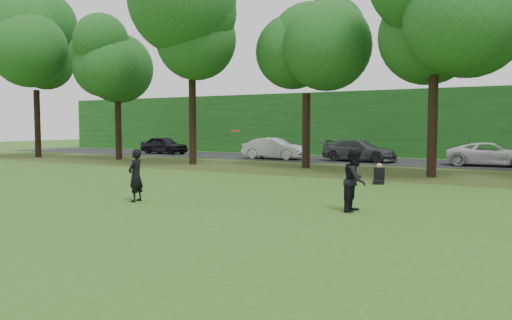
{
  "coord_description": "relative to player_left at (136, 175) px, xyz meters",
  "views": [
    {
      "loc": [
        8.47,
        -11.35,
        2.37
      ],
      "look_at": [
        0.74,
        1.94,
        1.3
      ],
      "focal_mm": 35.0,
      "sensor_mm": 36.0,
      "label": 1
    }
  ],
  "objects": [
    {
      "name": "ground",
      "position": [
        2.49,
        -0.07,
        -0.82
      ],
      "size": [
        120.0,
        120.0,
        0.0
      ],
      "primitive_type": "plane",
      "color": "#325A1C",
      "rests_on": "ground"
    },
    {
      "name": "leaf_litter",
      "position": [
        2.49,
        12.93,
        -0.82
      ],
      "size": [
        60.0,
        7.0,
        0.01
      ],
      "primitive_type": "cube",
      "color": "#423B17",
      "rests_on": "ground"
    },
    {
      "name": "street",
      "position": [
        2.49,
        20.93,
        -0.81
      ],
      "size": [
        70.0,
        7.0,
        0.02
      ],
      "primitive_type": "cube",
      "color": "black",
      "rests_on": "ground"
    },
    {
      "name": "far_hedge",
      "position": [
        2.49,
        26.93,
        1.68
      ],
      "size": [
        70.0,
        3.0,
        5.0
      ],
      "primitive_type": "cube",
      "color": "#164F1B",
      "rests_on": "ground"
    },
    {
      "name": "player_left",
      "position": [
        0.0,
        0.0,
        0.0
      ],
      "size": [
        0.5,
        0.66,
        1.64
      ],
      "primitive_type": "imported",
      "rotation": [
        0.0,
        0.0,
        -1.38
      ],
      "color": "black",
      "rests_on": "ground"
    },
    {
      "name": "player_right",
      "position": [
        6.47,
        1.74,
        0.04
      ],
      "size": [
        0.68,
        0.86,
        1.73
      ],
      "primitive_type": "imported",
      "rotation": [
        0.0,
        0.0,
        1.6
      ],
      "color": "black",
      "rests_on": "ground"
    },
    {
      "name": "parked_cars",
      "position": [
        1.81,
        19.8,
        -0.09
      ],
      "size": [
        36.94,
        3.26,
        1.52
      ],
      "color": "black",
      "rests_on": "street"
    },
    {
      "name": "frisbee",
      "position": [
        3.32,
        0.56,
        1.39
      ],
      "size": [
        0.36,
        0.36,
        0.07
      ],
      "color": "#E51348",
      "rests_on": "ground"
    },
    {
      "name": "seated_person",
      "position": [
        5.13,
        8.61,
        -0.51
      ],
      "size": [
        0.55,
        0.8,
        0.83
      ],
      "rotation": [
        0.0,
        0.0,
        0.21
      ],
      "color": "black",
      "rests_on": "ground"
    },
    {
      "name": "tree_line",
      "position": [
        2.15,
        12.86,
        7.02
      ],
      "size": [
        55.3,
        7.9,
        12.31
      ],
      "color": "black",
      "rests_on": "ground"
    }
  ]
}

